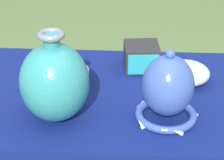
# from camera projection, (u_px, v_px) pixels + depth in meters

# --- Properties ---
(display_table) EXTENTS (0.96, 0.62, 0.72)m
(display_table) POSITION_uv_depth(u_px,v_px,m) (110.00, 120.00, 1.41)
(display_table) COLOR #38383D
(display_table) RESTS_ON ground_plane
(vase_tall_bulbous) EXTENTS (0.19, 0.19, 0.26)m
(vase_tall_bulbous) POSITION_uv_depth(u_px,v_px,m) (54.00, 82.00, 1.20)
(vase_tall_bulbous) COLOR teal
(vase_tall_bulbous) RESTS_ON display_table
(vase_dome_bell) EXTENTS (0.18, 0.19, 0.22)m
(vase_dome_bell) POSITION_uv_depth(u_px,v_px,m) (168.00, 90.00, 1.21)
(vase_dome_bell) COLOR #3851A8
(vase_dome_bell) RESTS_ON display_table
(mosaic_tile_box) EXTENTS (0.13, 0.14, 0.09)m
(mosaic_tile_box) POSITION_uv_depth(u_px,v_px,m) (142.00, 57.00, 1.51)
(mosaic_tile_box) COLOR #232328
(mosaic_tile_box) RESTS_ON display_table
(bowl_shallow_celadon) EXTENTS (0.15, 0.15, 0.07)m
(bowl_shallow_celadon) POSITION_uv_depth(u_px,v_px,m) (187.00, 73.00, 1.42)
(bowl_shallow_celadon) COLOR #A8CCB7
(bowl_shallow_celadon) RESTS_ON display_table
(pot_squat_rose) EXTENTS (0.13, 0.13, 0.05)m
(pot_squat_rose) POSITION_uv_depth(u_px,v_px,m) (69.00, 76.00, 1.42)
(pot_squat_rose) COLOR #D19399
(pot_squat_rose) RESTS_ON display_table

